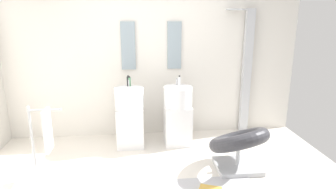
# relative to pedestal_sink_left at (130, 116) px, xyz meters

# --- Properties ---
(ground_plane) EXTENTS (4.80, 3.60, 0.04)m
(ground_plane) POSITION_rel_pedestal_sink_left_xyz_m (0.36, -1.14, -0.49)
(ground_plane) COLOR silver
(rear_partition) EXTENTS (4.80, 0.10, 2.60)m
(rear_partition) POSITION_rel_pedestal_sink_left_xyz_m (0.36, 0.51, 0.83)
(rear_partition) COLOR silver
(rear_partition) RESTS_ON ground_plane
(pedestal_sink_left) EXTENTS (0.43, 0.43, 1.01)m
(pedestal_sink_left) POSITION_rel_pedestal_sink_left_xyz_m (0.00, 0.00, 0.00)
(pedestal_sink_left) COLOR white
(pedestal_sink_left) RESTS_ON ground_plane
(pedestal_sink_right) EXTENTS (0.43, 0.43, 1.01)m
(pedestal_sink_right) POSITION_rel_pedestal_sink_left_xyz_m (0.73, 0.00, 0.00)
(pedestal_sink_right) COLOR white
(pedestal_sink_right) RESTS_ON ground_plane
(vanity_mirror_left) EXTENTS (0.22, 0.03, 0.74)m
(vanity_mirror_left) POSITION_rel_pedestal_sink_left_xyz_m (-0.00, 0.44, 1.01)
(vanity_mirror_left) COLOR #8C9EA8
(vanity_mirror_right) EXTENTS (0.22, 0.03, 0.74)m
(vanity_mirror_right) POSITION_rel_pedestal_sink_left_xyz_m (0.73, 0.44, 1.01)
(vanity_mirror_right) COLOR #8C9EA8
(shower_column) EXTENTS (0.49, 0.24, 2.05)m
(shower_column) POSITION_rel_pedestal_sink_left_xyz_m (1.92, 0.39, 0.61)
(shower_column) COLOR #B7BABF
(shower_column) RESTS_ON ground_plane
(lounge_chair) EXTENTS (1.06, 1.06, 0.65)m
(lounge_chair) POSITION_rel_pedestal_sink_left_xyz_m (1.39, -0.87, -0.12)
(lounge_chair) COLOR #B7BABF
(lounge_chair) RESTS_ON ground_plane
(towel_rack) EXTENTS (0.37, 0.22, 0.95)m
(towel_rack) POSITION_rel_pedestal_sink_left_xyz_m (-0.95, -0.92, 0.16)
(towel_rack) COLOR #B7BABF
(towel_rack) RESTS_ON ground_plane
(soap_bottle_green) EXTENTS (0.04, 0.04, 0.15)m
(soap_bottle_green) POSITION_rel_pedestal_sink_left_xyz_m (0.01, 0.13, 0.51)
(soap_bottle_green) COLOR #59996B
(soap_bottle_green) RESTS_ON pedestal_sink_left
(soap_bottle_white) EXTENTS (0.04, 0.04, 0.15)m
(soap_bottle_white) POSITION_rel_pedestal_sink_left_xyz_m (0.76, 0.11, 0.51)
(soap_bottle_white) COLOR white
(soap_bottle_white) RESTS_ON pedestal_sink_right
(soap_bottle_black) EXTENTS (0.04, 0.04, 0.16)m
(soap_bottle_black) POSITION_rel_pedestal_sink_left_xyz_m (-0.01, 0.14, 0.51)
(soap_bottle_black) COLOR black
(soap_bottle_black) RESTS_ON pedestal_sink_left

